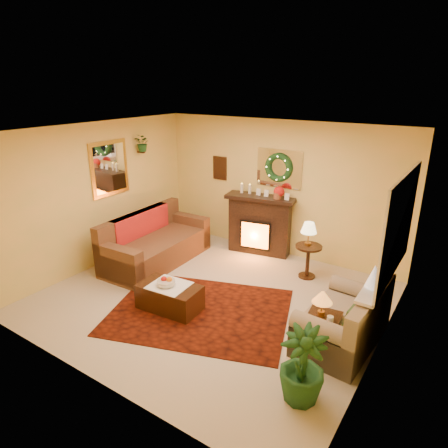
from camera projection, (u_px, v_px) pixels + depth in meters
The scene contains 31 objects.
floor at pixel (212, 298), 6.35m from camera, with size 5.00×5.00×0.00m, color beige.
ceiling at pixel (210, 132), 5.46m from camera, with size 5.00×5.00×0.00m, color white.
wall_back at pixel (279, 189), 7.67m from camera, with size 5.00×5.00×0.00m, color #EFD88C.
wall_front at pixel (86, 281), 4.14m from camera, with size 5.00×5.00×0.00m, color #EFD88C.
wall_left at pixel (98, 196), 7.20m from camera, with size 4.50×4.50×0.00m, color #EFD88C.
wall_right at pixel (387, 261), 4.60m from camera, with size 4.50×4.50×0.00m, color #EFD88C.
area_rug at pixel (200, 311), 5.97m from camera, with size 2.58×1.94×0.01m, color #4E1408.
sofa at pixel (157, 241), 7.47m from camera, with size 0.96×2.19×0.94m, color brown.
red_throw at pixel (162, 236), 7.62m from camera, with size 0.87×1.42×0.02m, color red.
fireplace at pixel (260, 226), 7.89m from camera, with size 1.20×0.38×1.10m, color black.
poinsettia at pixel (279, 192), 7.46m from camera, with size 0.20×0.20×0.20m, color red.
mantel_candle_a at pixel (242, 188), 7.85m from camera, with size 0.06×0.06×0.18m, color #EBE9BF.
mantel_candle_b at pixel (250, 189), 7.79m from camera, with size 0.06×0.06×0.18m, color silver.
mantel_mirror at pixel (279, 168), 7.52m from camera, with size 0.92×0.02×0.72m, color white.
wreath at pixel (278, 168), 7.48m from camera, with size 0.55×0.55×0.11m, color #194719.
wall_art at pixel (220, 168), 8.27m from camera, with size 0.32×0.03×0.48m, color #381E11.
gold_mirror at pixel (109, 168), 7.28m from camera, with size 0.03×0.84×1.00m, color gold.
hanging_plant at pixel (143, 151), 7.72m from camera, with size 0.33×0.28×0.36m, color #194719.
loveseat at pixel (343, 314), 5.16m from camera, with size 0.83×1.42×0.83m, color tan.
window_frame at pixel (399, 227), 4.96m from camera, with size 0.03×1.86×1.36m, color white.
window_glass at pixel (398, 227), 4.97m from camera, with size 0.02×1.70×1.22m, color black.
window_sill at pixel (383, 274), 5.24m from camera, with size 0.22×1.86×0.04m, color white.
mini_tree at pixel (374, 276), 4.81m from camera, with size 0.19×0.19×0.29m, color white.
sill_plant at pixel (398, 242), 5.70m from camera, with size 0.25×0.20×0.46m, color #1E4716.
side_table_round at pixel (308, 260), 6.93m from camera, with size 0.46×0.46×0.59m, color black.
lamp_cream at pixel (309, 230), 6.76m from camera, with size 0.27×0.27×0.42m, color #FFECA6.
end_table_square at pixel (323, 331), 5.06m from camera, with size 0.40×0.40×0.49m, color black.
lamp_tiffany at pixel (323, 298), 4.91m from camera, with size 0.25×0.25×0.37m, color orange.
coffee_table at pixel (170, 296), 5.98m from camera, with size 0.93×0.51×0.39m, color #543223.
fruit_bowl at pixel (166, 282), 5.90m from camera, with size 0.27×0.27×0.06m, color silver.
floor_palm at pixel (302, 365), 4.19m from camera, with size 1.47×1.47×2.63m, color #18451F.
Camera 1 is at (3.24, -4.53, 3.27)m, focal length 32.00 mm.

